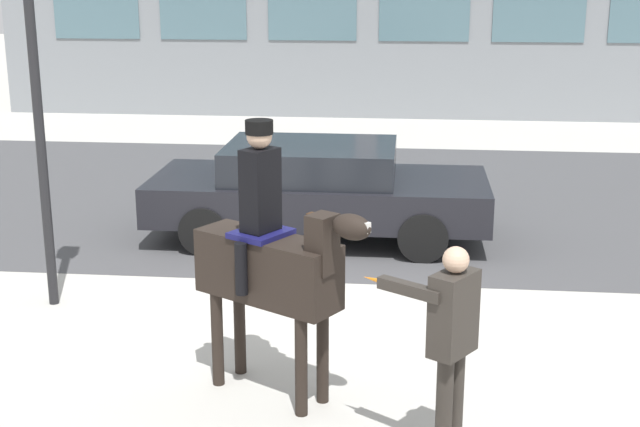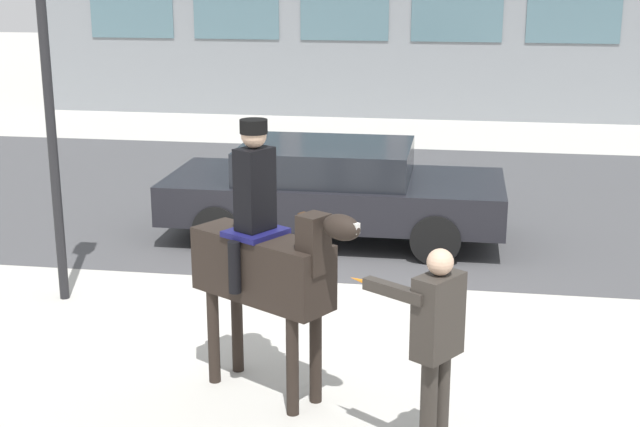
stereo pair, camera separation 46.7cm
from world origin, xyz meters
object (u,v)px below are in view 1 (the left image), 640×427
(pedestrian_bystander, at_px, (450,339))
(street_car_near_lane, at_px, (317,188))
(traffic_light, at_px, (32,45))
(mounted_horse_lead, at_px, (271,260))

(pedestrian_bystander, height_order, street_car_near_lane, pedestrian_bystander)
(traffic_light, bearing_deg, mounted_horse_lead, -34.38)
(mounted_horse_lead, distance_m, pedestrian_bystander, 1.86)
(pedestrian_bystander, bearing_deg, traffic_light, -0.39)
(mounted_horse_lead, bearing_deg, street_car_near_lane, 122.29)
(pedestrian_bystander, xyz_separation_m, street_car_near_lane, (-1.63, 5.92, -0.33))
(street_car_near_lane, bearing_deg, traffic_light, -133.45)
(street_car_near_lane, bearing_deg, mounted_horse_lead, -88.74)
(mounted_horse_lead, height_order, traffic_light, traffic_light)
(mounted_horse_lead, distance_m, street_car_near_lane, 4.91)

